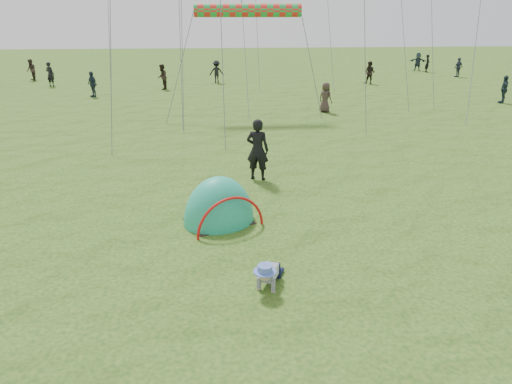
{
  "coord_description": "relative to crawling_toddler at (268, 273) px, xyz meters",
  "views": [
    {
      "loc": [
        -1.64,
        -7.72,
        4.9
      ],
      "look_at": [
        -0.69,
        2.3,
        1.0
      ],
      "focal_mm": 32.0,
      "sensor_mm": 36.0,
      "label": 1
    }
  ],
  "objects": [
    {
      "name": "crowd_person_10",
      "position": [
        5.11,
        16.74,
        0.49
      ],
      "size": [
        0.89,
        0.91,
        1.58
      ],
      "primitive_type": "imported",
      "rotation": [
        0.0,
        0.0,
        2.3
      ],
      "color": "#3A2C28",
      "rests_on": "ground"
    },
    {
      "name": "popup_tent",
      "position": [
        -0.89,
        3.1,
        -0.3
      ],
      "size": [
        2.3,
        2.14,
        2.38
      ],
      "primitive_type": "ellipsoid",
      "rotation": [
        0.0,
        0.0,
        0.42
      ],
      "color": "#13945E",
      "rests_on": "ground"
    },
    {
      "name": "crowd_person_12",
      "position": [
        18.9,
        34.24,
        0.49
      ],
      "size": [
        0.63,
        0.69,
        1.58
      ],
      "primitive_type": "imported",
      "rotation": [
        0.0,
        0.0,
        0.99
      ],
      "color": "black",
      "rests_on": "ground"
    },
    {
      "name": "crowd_person_14",
      "position": [
        -8.6,
        23.06,
        0.5
      ],
      "size": [
        0.93,
        0.96,
        1.61
      ],
      "primitive_type": "imported",
      "rotation": [
        0.0,
        0.0,
        5.46
      ],
      "color": "#23303F",
      "rests_on": "ground"
    },
    {
      "name": "crowd_person_1",
      "position": [
        -4.44,
        25.84,
        0.57
      ],
      "size": [
        0.73,
        0.9,
        1.74
      ],
      "primitive_type": "imported",
      "rotation": [
        0.0,
        0.0,
        4.63
      ],
      "color": "black",
      "rests_on": "ground"
    },
    {
      "name": "ground",
      "position": [
        0.69,
        0.2,
        -0.3
      ],
      "size": [
        140.0,
        140.0,
        0.0
      ],
      "primitive_type": "plane",
      "color": "#1B4014"
    },
    {
      "name": "crowd_person_5",
      "position": [
        18.59,
        35.64,
        0.53
      ],
      "size": [
        1.59,
        1.17,
        1.66
      ],
      "primitive_type": "imported",
      "rotation": [
        0.0,
        0.0,
        5.78
      ],
      "color": "#273641",
      "rests_on": "ground"
    },
    {
      "name": "crowd_person_2",
      "position": [
        16.33,
        18.42,
        0.51
      ],
      "size": [
        0.7,
        1.03,
        1.63
      ],
      "primitive_type": "imported",
      "rotation": [
        0.0,
        0.0,
        4.37
      ],
      "color": "#1F2F38",
      "rests_on": "ground"
    },
    {
      "name": "crowd_person_7",
      "position": [
        -15.34,
        31.57,
        0.54
      ],
      "size": [
        0.99,
        1.04,
        1.68
      ],
      "primitive_type": "imported",
      "rotation": [
        0.0,
        0.0,
        5.34
      ],
      "color": "#372926",
      "rests_on": "ground"
    },
    {
      "name": "crawling_toddler",
      "position": [
        0.0,
        0.0,
        0.0
      ],
      "size": [
        0.82,
        0.94,
        0.6
      ],
      "primitive_type": null,
      "rotation": [
        0.0,
        0.0,
        -0.42
      ],
      "color": "black",
      "rests_on": "ground"
    },
    {
      "name": "crowd_person_13",
      "position": [
        11.07,
        27.19,
        0.54
      ],
      "size": [
        1.03,
        1.01,
        1.68
      ],
      "primitive_type": "imported",
      "rotation": [
        0.0,
        0.0,
        5.59
      ],
      "color": "black",
      "rests_on": "ground"
    },
    {
      "name": "crowd_person_0",
      "position": [
        -12.8,
        28.17,
        0.57
      ],
      "size": [
        0.75,
        0.64,
        1.75
      ],
      "primitive_type": "imported",
      "rotation": [
        0.0,
        0.0,
        2.74
      ],
      "color": "black",
      "rests_on": "ground"
    },
    {
      "name": "crowd_person_8",
      "position": [
        19.97,
        30.62,
        0.5
      ],
      "size": [
        1.01,
        0.74,
        1.6
      ],
      "primitive_type": "imported",
      "rotation": [
        0.0,
        0.0,
        3.57
      ],
      "color": "#2D3449",
      "rests_on": "ground"
    },
    {
      "name": "rainbow_tube_kite",
      "position": [
        0.93,
        16.61,
        4.85
      ],
      "size": [
        5.3,
        0.64,
        0.64
      ],
      "primitive_type": "cylinder",
      "rotation": [
        0.0,
        1.57,
        0.0
      ],
      "color": "red"
    },
    {
      "name": "crowd_person_3",
      "position": [
        -0.57,
        28.89,
        0.55
      ],
      "size": [
        1.14,
        0.71,
        1.69
      ],
      "primitive_type": "imported",
      "rotation": [
        0.0,
        0.0,
        3.07
      ],
      "color": "black",
      "rests_on": "ground"
    },
    {
      "name": "standing_adult",
      "position": [
        0.4,
        6.22,
        0.67
      ],
      "size": [
        0.83,
        0.68,
        1.95
      ],
      "primitive_type": "imported",
      "rotation": [
        0.0,
        0.0,
        2.8
      ],
      "color": "black",
      "rests_on": "ground"
    }
  ]
}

